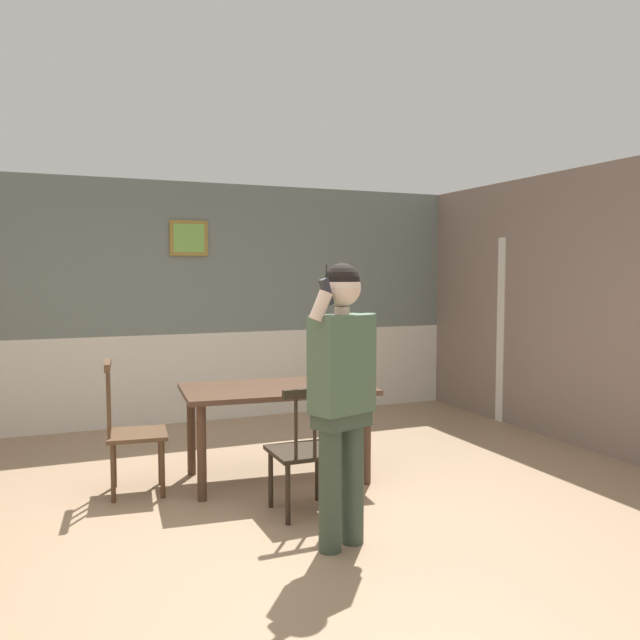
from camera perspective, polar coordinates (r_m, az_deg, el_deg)
The scene contains 7 objects.
ground_plane at distance 4.80m, azimuth -3.52°, elevation -16.64°, with size 7.42×7.42×0.00m, color #9E7F60.
room_back_partition at distance 7.61m, azimuth -11.57°, elevation 1.08°, with size 6.74×0.17×2.72m.
room_right_partition at distance 6.46m, azimuth 25.90°, elevation 0.65°, with size 0.13×6.42×2.72m.
dining_table at distance 5.43m, azimuth -3.78°, elevation -6.85°, with size 1.59×1.00×0.77m.
chair_near_window at distance 4.70m, azimuth -1.26°, elevation -11.23°, with size 0.46×0.46×0.93m.
chair_by_doorway at distance 5.31m, azimuth -16.05°, elevation -9.22°, with size 0.49×0.49×1.04m.
person_figure at distance 4.03m, azimuth 1.98°, elevation -5.60°, with size 0.52×0.32×1.76m.
Camera 1 is at (-1.47, -4.24, 1.70)m, focal length 36.83 mm.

